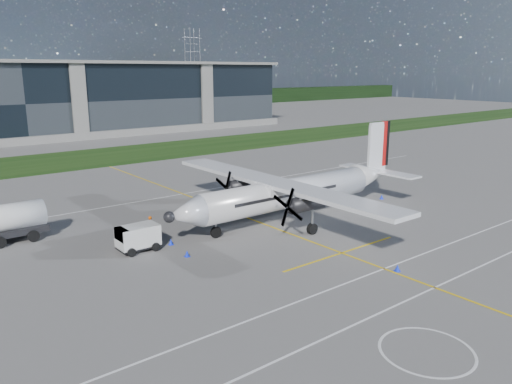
{
  "coord_description": "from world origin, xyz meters",
  "views": [
    {
      "loc": [
        -24.52,
        -30.21,
        13.64
      ],
      "look_at": [
        1.76,
        3.06,
        3.28
      ],
      "focal_mm": 35.0,
      "sensor_mm": 36.0,
      "label": 1
    }
  ],
  "objects_px": {
    "baggage_tug": "(138,238)",
    "ground_crew_person": "(151,224)",
    "safety_cone_fwd": "(156,247)",
    "turboprop_aircraft": "(296,175)",
    "safety_cone_tail": "(382,197)",
    "safety_cone_nose_port": "(187,253)",
    "safety_cone_nose_stbd": "(171,242)",
    "safety_cone_portwing": "(397,268)",
    "pylon_east": "(193,67)"
  },
  "relations": [
    {
      "from": "safety_cone_fwd",
      "to": "turboprop_aircraft",
      "type": "bearing_deg",
      "value": -2.09
    },
    {
      "from": "safety_cone_fwd",
      "to": "safety_cone_portwing",
      "type": "height_order",
      "value": "same"
    },
    {
      "from": "pylon_east",
      "to": "ground_crew_person",
      "type": "bearing_deg",
      "value": -122.61
    },
    {
      "from": "baggage_tug",
      "to": "safety_cone_nose_port",
      "type": "bearing_deg",
      "value": -56.87
    },
    {
      "from": "pylon_east",
      "to": "baggage_tug",
      "type": "distance_m",
      "value": 174.04
    },
    {
      "from": "baggage_tug",
      "to": "safety_cone_fwd",
      "type": "distance_m",
      "value": 1.51
    },
    {
      "from": "turboprop_aircraft",
      "to": "baggage_tug",
      "type": "relative_size",
      "value": 8.37
    },
    {
      "from": "ground_crew_person",
      "to": "safety_cone_nose_port",
      "type": "distance_m",
      "value": 6.3
    },
    {
      "from": "pylon_east",
      "to": "safety_cone_fwd",
      "type": "bearing_deg",
      "value": -122.37
    },
    {
      "from": "baggage_tug",
      "to": "safety_cone_fwd",
      "type": "xyz_separation_m",
      "value": [
        1.12,
        -0.67,
        -0.75
      ]
    },
    {
      "from": "safety_cone_portwing",
      "to": "safety_cone_nose_port",
      "type": "xyz_separation_m",
      "value": [
        -10.09,
        11.53,
        0.0
      ]
    },
    {
      "from": "pylon_east",
      "to": "ground_crew_person",
      "type": "height_order",
      "value": "pylon_east"
    },
    {
      "from": "turboprop_aircraft",
      "to": "safety_cone_nose_port",
      "type": "height_order",
      "value": "turboprop_aircraft"
    },
    {
      "from": "safety_cone_portwing",
      "to": "safety_cone_nose_stbd",
      "type": "height_order",
      "value": "same"
    },
    {
      "from": "ground_crew_person",
      "to": "safety_cone_fwd",
      "type": "xyz_separation_m",
      "value": [
        -1.34,
        -3.44,
        -0.72
      ]
    },
    {
      "from": "turboprop_aircraft",
      "to": "baggage_tug",
      "type": "distance_m",
      "value": 15.8
    },
    {
      "from": "pylon_east",
      "to": "safety_cone_fwd",
      "type": "relative_size",
      "value": 60.0
    },
    {
      "from": "safety_cone_nose_stbd",
      "to": "safety_cone_portwing",
      "type": "bearing_deg",
      "value": -56.29
    },
    {
      "from": "safety_cone_fwd",
      "to": "safety_cone_portwing",
      "type": "relative_size",
      "value": 1.0
    },
    {
      "from": "ground_crew_person",
      "to": "safety_cone_tail",
      "type": "distance_m",
      "value": 25.75
    },
    {
      "from": "safety_cone_tail",
      "to": "safety_cone_nose_stbd",
      "type": "relative_size",
      "value": 1.0
    },
    {
      "from": "pylon_east",
      "to": "safety_cone_tail",
      "type": "xyz_separation_m",
      "value": [
        -66.17,
        -147.44,
        -14.75
      ]
    },
    {
      "from": "ground_crew_person",
      "to": "safety_cone_nose_port",
      "type": "height_order",
      "value": "ground_crew_person"
    },
    {
      "from": "safety_cone_nose_stbd",
      "to": "baggage_tug",
      "type": "bearing_deg",
      "value": 171.5
    },
    {
      "from": "baggage_tug",
      "to": "ground_crew_person",
      "type": "xyz_separation_m",
      "value": [
        2.46,
        2.77,
        -0.04
      ]
    },
    {
      "from": "turboprop_aircraft",
      "to": "safety_cone_nose_stbd",
      "type": "xyz_separation_m",
      "value": [
        -12.82,
        0.81,
        -3.95
      ]
    },
    {
      "from": "turboprop_aircraft",
      "to": "ground_crew_person",
      "type": "distance_m",
      "value": 13.94
    },
    {
      "from": "safety_cone_tail",
      "to": "safety_cone_nose_port",
      "type": "relative_size",
      "value": 1.0
    },
    {
      "from": "safety_cone_portwing",
      "to": "safety_cone_nose_stbd",
      "type": "xyz_separation_m",
      "value": [
        -9.76,
        14.62,
        0.0
      ]
    },
    {
      "from": "baggage_tug",
      "to": "ground_crew_person",
      "type": "height_order",
      "value": "baggage_tug"
    },
    {
      "from": "ground_crew_person",
      "to": "safety_cone_tail",
      "type": "relative_size",
      "value": 3.86
    },
    {
      "from": "safety_cone_fwd",
      "to": "safety_cone_nose_stbd",
      "type": "relative_size",
      "value": 1.0
    },
    {
      "from": "turboprop_aircraft",
      "to": "safety_cone_tail",
      "type": "bearing_deg",
      "value": -2.0
    },
    {
      "from": "safety_cone_tail",
      "to": "safety_cone_nose_port",
      "type": "xyz_separation_m",
      "value": [
        -25.55,
        -1.86,
        0.0
      ]
    },
    {
      "from": "ground_crew_person",
      "to": "safety_cone_portwing",
      "type": "bearing_deg",
      "value": -150.66
    },
    {
      "from": "safety_cone_tail",
      "to": "safety_cone_nose_port",
      "type": "distance_m",
      "value": 25.61
    },
    {
      "from": "safety_cone_portwing",
      "to": "safety_cone_fwd",
      "type": "bearing_deg",
      "value": 128.11
    },
    {
      "from": "safety_cone_nose_port",
      "to": "safety_cone_nose_stbd",
      "type": "bearing_deg",
      "value": 83.83
    },
    {
      "from": "safety_cone_tail",
      "to": "safety_cone_nose_port",
      "type": "height_order",
      "value": "same"
    },
    {
      "from": "turboprop_aircraft",
      "to": "ground_crew_person",
      "type": "relative_size",
      "value": 14.5
    },
    {
      "from": "turboprop_aircraft",
      "to": "safety_cone_tail",
      "type": "height_order",
      "value": "turboprop_aircraft"
    },
    {
      "from": "turboprop_aircraft",
      "to": "safety_cone_portwing",
      "type": "bearing_deg",
      "value": -102.48
    },
    {
      "from": "baggage_tug",
      "to": "safety_cone_tail",
      "type": "bearing_deg",
      "value": -3.35
    },
    {
      "from": "safety_cone_fwd",
      "to": "safety_cone_nose_port",
      "type": "xyz_separation_m",
      "value": [
        1.16,
        -2.81,
        0.0
      ]
    },
    {
      "from": "safety_cone_fwd",
      "to": "safety_cone_nose_port",
      "type": "distance_m",
      "value": 3.04
    },
    {
      "from": "turboprop_aircraft",
      "to": "pylon_east",
      "type": "bearing_deg",
      "value": 61.88
    },
    {
      "from": "baggage_tug",
      "to": "safety_cone_nose_stbd",
      "type": "height_order",
      "value": "baggage_tug"
    },
    {
      "from": "pylon_east",
      "to": "turboprop_aircraft",
      "type": "bearing_deg",
      "value": -118.12
    },
    {
      "from": "pylon_east",
      "to": "turboprop_aircraft",
      "type": "height_order",
      "value": "pylon_east"
    },
    {
      "from": "baggage_tug",
      "to": "ground_crew_person",
      "type": "distance_m",
      "value": 3.71
    }
  ]
}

